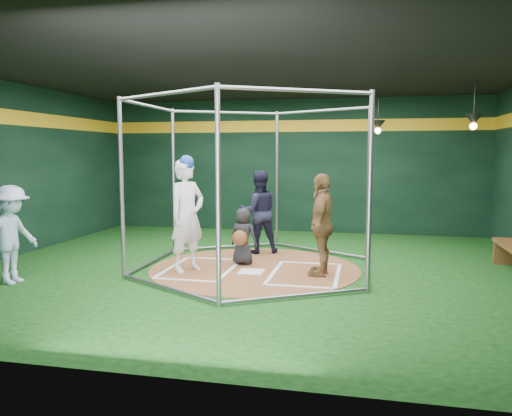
# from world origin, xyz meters

# --- Properties ---
(room_shell) EXTENTS (10.10, 9.10, 3.53)m
(room_shell) POSITION_xyz_m (0.00, 0.01, 1.75)
(room_shell) COLOR #0C350C
(room_shell) RESTS_ON ground
(clay_disc) EXTENTS (3.80, 3.80, 0.01)m
(clay_disc) POSITION_xyz_m (0.00, 0.00, 0.01)
(clay_disc) COLOR brown
(clay_disc) RESTS_ON ground
(home_plate) EXTENTS (0.43, 0.43, 0.01)m
(home_plate) POSITION_xyz_m (0.00, -0.30, 0.02)
(home_plate) COLOR white
(home_plate) RESTS_ON clay_disc
(batter_box_left) EXTENTS (1.17, 1.77, 0.01)m
(batter_box_left) POSITION_xyz_m (-0.95, -0.25, 0.02)
(batter_box_left) COLOR white
(batter_box_left) RESTS_ON clay_disc
(batter_box_right) EXTENTS (1.17, 1.77, 0.01)m
(batter_box_right) POSITION_xyz_m (0.95, -0.25, 0.02)
(batter_box_right) COLOR white
(batter_box_right) RESTS_ON clay_disc
(batting_cage) EXTENTS (4.05, 4.67, 3.00)m
(batting_cage) POSITION_xyz_m (-0.00, -0.00, 1.50)
(batting_cage) COLOR gray
(batting_cage) RESTS_ON ground
(pendant_lamp_near) EXTENTS (0.34, 0.34, 0.90)m
(pendant_lamp_near) POSITION_xyz_m (2.20, 3.60, 2.74)
(pendant_lamp_near) COLOR black
(pendant_lamp_near) RESTS_ON room_shell
(pendant_lamp_far) EXTENTS (0.34, 0.34, 0.90)m
(pendant_lamp_far) POSITION_xyz_m (4.00, 2.00, 2.74)
(pendant_lamp_far) COLOR black
(pendant_lamp_far) RESTS_ON room_shell
(batter_figure) EXTENTS (0.76, 0.86, 2.04)m
(batter_figure) POSITION_xyz_m (-1.11, -0.46, 1.02)
(batter_figure) COLOR silver
(batter_figure) RESTS_ON clay_disc
(visitor_leopard) EXTENTS (0.50, 1.05, 1.74)m
(visitor_leopard) POSITION_xyz_m (1.22, -0.24, 0.88)
(visitor_leopard) COLOR #A87E48
(visitor_leopard) RESTS_ON clay_disc
(catcher_figure) EXTENTS (0.56, 0.59, 1.06)m
(catcher_figure) POSITION_xyz_m (-0.29, 0.26, 0.54)
(catcher_figure) COLOR black
(catcher_figure) RESTS_ON clay_disc
(umpire) EXTENTS (1.03, 0.93, 1.72)m
(umpire) POSITION_xyz_m (-0.23, 1.42, 0.87)
(umpire) COLOR black
(umpire) RESTS_ON clay_disc
(bystander_blue) EXTENTS (0.65, 1.06, 1.58)m
(bystander_blue) POSITION_xyz_m (-3.60, -1.80, 0.79)
(bystander_blue) COLOR #A9C3DF
(bystander_blue) RESTS_ON ground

